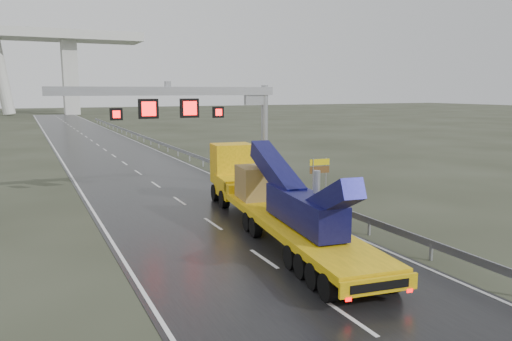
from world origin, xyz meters
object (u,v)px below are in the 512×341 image
heavy_haul_truck (266,193)px  exit_sign_pair (320,169)px  sign_gantry (200,109)px  striped_barrier (252,180)px

heavy_haul_truck → exit_sign_pair: bearing=45.8°
sign_gantry → exit_sign_pair: sign_gantry is taller
heavy_haul_truck → exit_sign_pair: (6.56, 5.28, 0.04)m
sign_gantry → striped_barrier: size_ratio=14.19×
sign_gantry → heavy_haul_truck: sign_gantry is taller
sign_gantry → exit_sign_pair: 8.87m
exit_sign_pair → striped_barrier: bearing=129.7°
heavy_haul_truck → exit_sign_pair: 8.42m
sign_gantry → exit_sign_pair: (6.90, -3.97, -3.91)m
exit_sign_pair → striped_barrier: (-2.96, 4.20, -1.18)m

